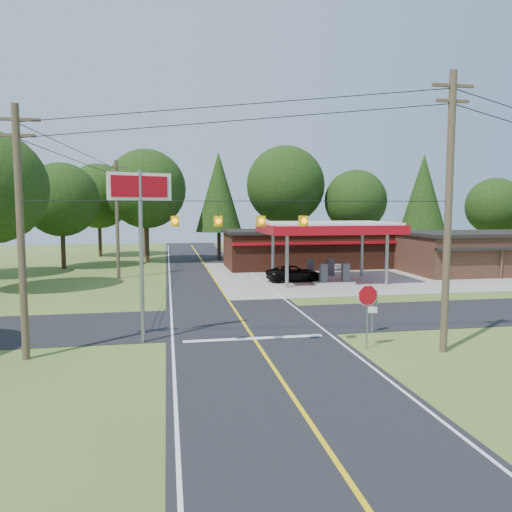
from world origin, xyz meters
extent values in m
plane|color=#416222|center=(0.00, 0.00, 0.00)|extent=(120.00, 120.00, 0.00)
cube|color=black|center=(0.00, 0.00, 0.01)|extent=(8.00, 120.00, 0.02)
cube|color=black|center=(0.00, 0.00, 0.01)|extent=(70.00, 7.00, 0.02)
cube|color=yellow|center=(0.00, 0.00, 0.03)|extent=(0.15, 110.00, 0.00)
cylinder|color=gray|center=(5.00, 10.50, 2.10)|extent=(0.28, 0.28, 4.20)
cylinder|color=gray|center=(5.00, 15.50, 2.10)|extent=(0.28, 0.28, 4.20)
cylinder|color=gray|center=(13.00, 10.50, 2.10)|extent=(0.28, 0.28, 4.20)
cylinder|color=gray|center=(13.00, 15.50, 2.10)|extent=(0.28, 0.28, 4.20)
cube|color=#A40812|center=(9.00, 13.00, 4.35)|extent=(10.60, 7.40, 0.70)
cube|color=white|center=(9.00, 13.00, 4.75)|extent=(10.00, 7.00, 0.25)
cube|color=#9E9B93|center=(9.00, 11.20, 0.13)|extent=(3.20, 0.90, 0.22)
cube|color=#3F3F44|center=(8.10, 11.20, 0.95)|extent=(0.55, 0.45, 1.50)
cube|color=#3F3F44|center=(9.90, 11.20, 0.95)|extent=(0.55, 0.45, 1.50)
cube|color=#9E9B93|center=(9.00, 14.80, 0.13)|extent=(3.20, 0.90, 0.22)
cube|color=#3F3F44|center=(8.10, 14.80, 0.95)|extent=(0.55, 0.45, 1.50)
cube|color=#3F3F44|center=(9.90, 14.80, 0.95)|extent=(0.55, 0.45, 1.50)
cube|color=#512617|center=(10.00, 23.00, 1.75)|extent=(16.00, 7.00, 3.50)
cube|color=black|center=(10.00, 23.00, 3.65)|extent=(16.40, 7.40, 0.30)
cube|color=#A40812|center=(10.00, 19.40, 2.70)|extent=(16.00, 0.50, 0.25)
cube|color=#3E2319|center=(28.00, 16.00, 1.75)|extent=(20.00, 8.00, 3.50)
cube|color=black|center=(28.00, 16.00, 3.65)|extent=(20.40, 8.40, 0.30)
cylinder|color=#473828|center=(7.50, -7.00, 5.75)|extent=(0.30, 0.30, 11.50)
cube|color=#473828|center=(7.50, -7.00, 10.90)|extent=(1.80, 0.12, 0.12)
cube|color=#473828|center=(7.50, -7.00, 10.30)|extent=(1.40, 0.12, 0.12)
cylinder|color=#473828|center=(-9.50, -5.00, 5.00)|extent=(0.30, 0.30, 10.00)
cube|color=#473828|center=(-9.50, -5.00, 9.40)|extent=(1.80, 0.12, 0.12)
cube|color=#473828|center=(-9.50, -5.00, 8.80)|extent=(1.40, 0.12, 0.12)
cylinder|color=#473828|center=(-8.00, 18.00, 5.00)|extent=(0.30, 0.30, 10.00)
cube|color=#473828|center=(-8.00, 18.00, 9.40)|extent=(1.80, 0.12, 0.12)
cube|color=#473828|center=(-8.00, 18.00, 8.80)|extent=(1.40, 0.12, 0.12)
cylinder|color=#473828|center=(-6.50, 35.00, 4.75)|extent=(0.30, 0.30, 9.50)
cube|color=#D3A30B|center=(-3.55, -5.70, 5.50)|extent=(0.32, 0.32, 0.42)
cube|color=#D3A30B|center=(-1.85, -5.90, 5.50)|extent=(0.32, 0.32, 0.42)
cube|color=#D3A30B|center=(-0.15, -6.10, 5.50)|extent=(0.32, 0.32, 0.42)
cube|color=#D3A30B|center=(1.55, -6.30, 5.50)|extent=(0.32, 0.32, 0.42)
cylinder|color=#332316|center=(-14.00, 26.00, 1.98)|extent=(0.44, 0.44, 3.96)
sphere|color=black|center=(-14.00, 26.00, 6.82)|extent=(7.26, 7.26, 7.26)
cylinder|color=#332316|center=(-6.00, 30.00, 2.34)|extent=(0.44, 0.44, 4.68)
sphere|color=black|center=(-6.00, 30.00, 8.06)|extent=(8.58, 8.58, 8.58)
cylinder|color=#332316|center=(2.00, 31.00, 2.16)|extent=(0.44, 0.44, 4.32)
cone|color=black|center=(2.00, 31.00, 7.80)|extent=(5.28, 5.28, 9.00)
cylinder|color=#332316|center=(10.00, 32.00, 2.52)|extent=(0.44, 0.44, 5.04)
sphere|color=black|center=(10.00, 32.00, 8.68)|extent=(9.24, 9.24, 9.24)
cylinder|color=#332316|center=(18.00, 30.00, 1.98)|extent=(0.44, 0.44, 3.96)
sphere|color=black|center=(18.00, 30.00, 6.82)|extent=(7.26, 7.26, 7.26)
cylinder|color=#332316|center=(26.00, 29.00, 2.16)|extent=(0.44, 0.44, 4.32)
cone|color=black|center=(26.00, 29.00, 7.80)|extent=(5.28, 5.28, 9.00)
cylinder|color=#332316|center=(34.00, 27.00, 1.80)|extent=(0.44, 0.44, 3.60)
sphere|color=black|center=(34.00, 27.00, 6.20)|extent=(6.60, 6.60, 6.60)
cylinder|color=#332316|center=(-12.00, 38.00, 2.16)|extent=(0.44, 0.44, 4.32)
sphere|color=black|center=(-12.00, 38.00, 7.44)|extent=(7.92, 7.92, 7.92)
imported|color=black|center=(6.38, 13.55, 0.64)|extent=(4.92, 4.92, 1.28)
imported|color=white|center=(12.00, 21.00, 0.60)|extent=(4.29, 4.29, 1.20)
cylinder|color=gray|center=(-5.00, -3.31, 3.83)|extent=(0.18, 0.18, 7.65)
cube|color=white|center=(-5.00, -3.31, 6.95)|extent=(2.71, 1.03, 1.20)
cube|color=#A40812|center=(-5.00, -3.36, 6.95)|extent=(2.38, 0.90, 0.93)
cylinder|color=gray|center=(4.50, -6.00, 1.31)|extent=(0.07, 0.07, 2.63)
cylinder|color=gray|center=(5.80, -3.50, 1.10)|extent=(0.06, 0.06, 2.20)
cube|color=#0C591E|center=(5.80, -3.54, 1.69)|extent=(0.43, 0.18, 0.45)
cube|color=white|center=(5.80, -3.54, 1.14)|extent=(0.43, 0.18, 0.30)
camera|label=1|loc=(-3.88, -25.78, 6.04)|focal=35.00mm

